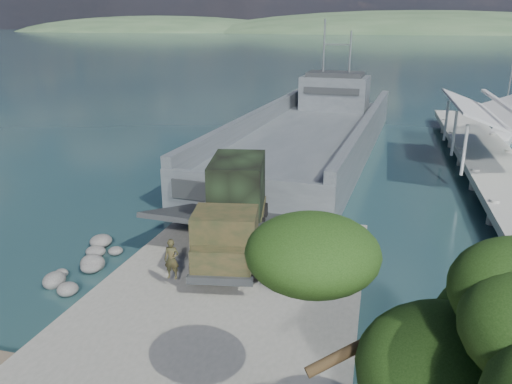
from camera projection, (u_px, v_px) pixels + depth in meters
name	position (u px, v px, depth m)	size (l,w,h in m)	color
ground	(233.00, 290.00, 20.03)	(1400.00, 1400.00, 0.00)	#1C3A44
boat_ramp	(226.00, 298.00, 19.03)	(10.00, 18.00, 0.50)	slate
shoreline_rocks	(101.00, 268.00, 21.90)	(3.20, 5.60, 0.90)	#4C4C4A
distant_headlands	(429.00, 33.00, 523.34)	(1000.00, 240.00, 48.00)	#324F31
pier	(495.00, 156.00, 33.81)	(6.40, 44.00, 6.10)	#9FA096
landing_craft	(310.00, 141.00, 41.21)	(12.38, 39.02, 11.42)	#454D51
military_truck	(234.00, 209.00, 22.12)	(3.78, 8.43, 3.78)	black
soldier	(172.00, 268.00, 19.06)	(0.58, 0.38, 1.59)	black
sailboat_near	(501.00, 138.00, 44.75)	(3.43, 6.28, 7.35)	beige
overhang_tree	(482.00, 350.00, 7.47)	(7.63, 7.03, 6.93)	#342215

